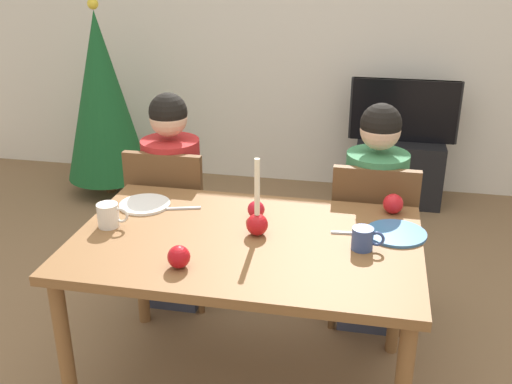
# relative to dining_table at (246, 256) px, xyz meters

# --- Properties ---
(back_wall) EXTENTS (6.40, 0.10, 2.60)m
(back_wall) POSITION_rel_dining_table_xyz_m (0.00, 2.60, 0.63)
(back_wall) COLOR silver
(back_wall) RESTS_ON ground
(dining_table) EXTENTS (1.40, 0.90, 0.75)m
(dining_table) POSITION_rel_dining_table_xyz_m (0.00, 0.00, 0.00)
(dining_table) COLOR brown
(dining_table) RESTS_ON ground
(chair_left) EXTENTS (0.40, 0.40, 0.90)m
(chair_left) POSITION_rel_dining_table_xyz_m (-0.54, 0.61, -0.15)
(chair_left) COLOR brown
(chair_left) RESTS_ON ground
(chair_right) EXTENTS (0.40, 0.40, 0.90)m
(chair_right) POSITION_rel_dining_table_xyz_m (0.50, 0.61, -0.15)
(chair_right) COLOR brown
(chair_right) RESTS_ON ground
(person_left_child) EXTENTS (0.30, 0.30, 1.17)m
(person_left_child) POSITION_rel_dining_table_xyz_m (-0.54, 0.64, -0.10)
(person_left_child) COLOR #33384C
(person_left_child) RESTS_ON ground
(person_right_child) EXTENTS (0.30, 0.30, 1.17)m
(person_right_child) POSITION_rel_dining_table_xyz_m (0.50, 0.64, -0.10)
(person_right_child) COLOR #33384C
(person_right_child) RESTS_ON ground
(tv_stand) EXTENTS (0.64, 0.40, 0.48)m
(tv_stand) POSITION_rel_dining_table_xyz_m (0.68, 2.30, -0.43)
(tv_stand) COLOR black
(tv_stand) RESTS_ON ground
(tv) EXTENTS (0.79, 0.05, 0.46)m
(tv) POSITION_rel_dining_table_xyz_m (0.68, 2.30, 0.04)
(tv) COLOR black
(tv) RESTS_ON tv_stand
(christmas_tree) EXTENTS (0.63, 0.63, 1.49)m
(christmas_tree) POSITION_rel_dining_table_xyz_m (-1.55, 2.01, 0.11)
(christmas_tree) COLOR brown
(christmas_tree) RESTS_ON ground
(candle_centerpiece) EXTENTS (0.09, 0.09, 0.33)m
(candle_centerpiece) POSITION_rel_dining_table_xyz_m (0.04, 0.04, 0.15)
(candle_centerpiece) COLOR red
(candle_centerpiece) RESTS_ON dining_table
(plate_left) EXTENTS (0.23, 0.23, 0.01)m
(plate_left) POSITION_rel_dining_table_xyz_m (-0.52, 0.22, 0.09)
(plate_left) COLOR white
(plate_left) RESTS_ON dining_table
(plate_right) EXTENTS (0.25, 0.25, 0.01)m
(plate_right) POSITION_rel_dining_table_xyz_m (0.60, 0.15, 0.09)
(plate_right) COLOR teal
(plate_right) RESTS_ON dining_table
(mug_left) EXTENTS (0.14, 0.09, 0.10)m
(mug_left) POSITION_rel_dining_table_xyz_m (-0.59, -0.01, 0.13)
(mug_left) COLOR silver
(mug_left) RESTS_ON dining_table
(mug_right) EXTENTS (0.13, 0.08, 0.09)m
(mug_right) POSITION_rel_dining_table_xyz_m (0.47, -0.00, 0.13)
(mug_right) COLOR #33477F
(mug_right) RESTS_ON dining_table
(fork_left) EXTENTS (0.18, 0.06, 0.01)m
(fork_left) POSITION_rel_dining_table_xyz_m (-0.35, 0.22, 0.09)
(fork_left) COLOR silver
(fork_left) RESTS_ON dining_table
(fork_right) EXTENTS (0.18, 0.03, 0.01)m
(fork_right) POSITION_rel_dining_table_xyz_m (0.42, 0.12, 0.09)
(fork_right) COLOR silver
(fork_right) RESTS_ON dining_table
(apple_near_candle) EXTENTS (0.09, 0.09, 0.09)m
(apple_near_candle) POSITION_rel_dining_table_xyz_m (-0.19, -0.28, 0.13)
(apple_near_candle) COLOR #B31017
(apple_near_candle) RESTS_ON dining_table
(apple_by_left_plate) EXTENTS (0.08, 0.08, 0.08)m
(apple_by_left_plate) POSITION_rel_dining_table_xyz_m (-0.00, 0.20, 0.12)
(apple_by_left_plate) COLOR #B31523
(apple_by_left_plate) RESTS_ON dining_table
(apple_by_right_mug) EXTENTS (0.09, 0.09, 0.09)m
(apple_by_right_mug) POSITION_rel_dining_table_xyz_m (0.58, 0.37, 0.13)
(apple_by_right_mug) COLOR red
(apple_by_right_mug) RESTS_ON dining_table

